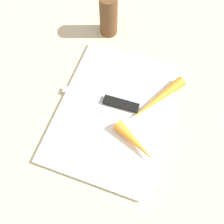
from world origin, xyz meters
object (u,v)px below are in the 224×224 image
cutting_board (112,113)px  carrot_short (135,142)px  carrot_long (157,100)px  pepper_grinder (109,16)px  knife (116,103)px

cutting_board → carrot_short: size_ratio=2.97×
cutting_board → carrot_short: bearing=-127.4°
cutting_board → carrot_long: (0.06, -0.09, 0.02)m
pepper_grinder → carrot_short: bearing=-149.9°
cutting_board → carrot_short: 0.10m
knife → carrot_long: (0.04, -0.09, 0.01)m
cutting_board → carrot_long: size_ratio=2.09×
carrot_short → cutting_board: bearing=170.0°
carrot_long → carrot_short: (-0.12, 0.02, 0.00)m
carrot_short → pepper_grinder: pepper_grinder is taller
knife → pepper_grinder: (0.22, 0.10, 0.05)m
cutting_board → carrot_long: bearing=-56.6°
carrot_long → pepper_grinder: (0.18, 0.19, 0.04)m
knife → carrot_long: bearing=-160.8°
carrot_short → pepper_grinder: (0.31, 0.18, 0.04)m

